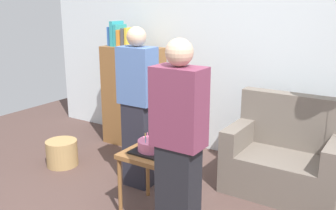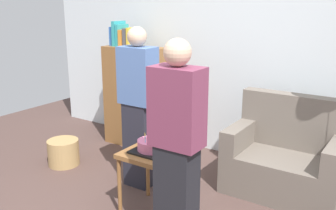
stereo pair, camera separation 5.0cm
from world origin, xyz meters
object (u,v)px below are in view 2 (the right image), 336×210
Objects in this scene: person_blowing_candles at (138,108)px; person_holding_cake at (177,152)px; wicker_basket at (63,152)px; bookshelf at (135,94)px; couch at (286,160)px; side_table at (152,161)px; birthday_cake at (152,146)px.

person_blowing_candles and person_holding_cake have the same top height.
person_blowing_candles is at bearing -26.57° from person_holding_cake.
wicker_basket is at bearing -5.91° from person_holding_cake.
bookshelf is at bearing 74.75° from wicker_basket.
wicker_basket is (-2.36, -0.79, -0.19)m from couch.
person_blowing_candles reaches higher than bookshelf.
person_holding_cake is (1.71, -1.67, 0.15)m from bookshelf.
side_table is (1.20, -1.26, -0.19)m from bookshelf.
birthday_cake is (0.00, 0.00, 0.14)m from side_table.
bookshelf is 1.75m from side_table.
couch is 3.06× the size of wicker_basket.
wicker_basket is (-1.48, 0.26, -0.48)m from birthday_cake.
couch is 2.49m from wicker_basket.
person_holding_cake reaches higher than bookshelf.
bookshelf is 0.99× the size of person_holding_cake.
bookshelf is 0.99× the size of person_blowing_candles.
person_blowing_candles is 1.20m from person_holding_cake.
couch is at bearing 47.24° from person_blowing_candles.
couch reaches higher than wicker_basket.
person_blowing_candles is 1.00× the size of person_holding_cake.
side_table is (-0.88, -1.05, 0.15)m from couch.
birthday_cake is 0.59m from person_blowing_candles.
birthday_cake is 0.20× the size of person_blowing_candles.
person_blowing_candles reaches higher than side_table.
side_table is 0.73m from person_holding_cake.
bookshelf is at bearing 133.52° from side_table.
wicker_basket is at bearing 170.19° from birthday_cake.
person_blowing_candles reaches higher than wicker_basket.
side_table is 0.36× the size of person_blowing_candles.
person_holding_cake is (0.51, -0.40, 0.34)m from side_table.
side_table is 1.82× the size of birthday_cake.
bookshelf is 1.74m from birthday_cake.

